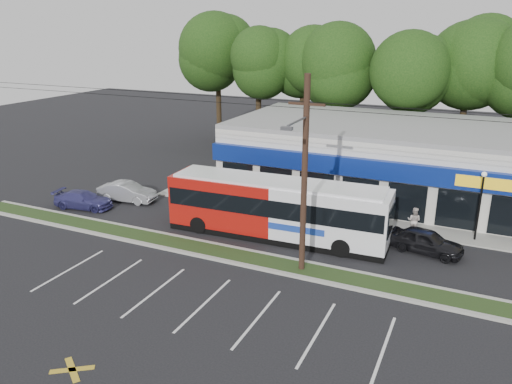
{
  "coord_description": "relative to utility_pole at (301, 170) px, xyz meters",
  "views": [
    {
      "loc": [
        10.61,
        -21.11,
        12.05
      ],
      "look_at": [
        -1.45,
        5.0,
        2.46
      ],
      "focal_mm": 35.0,
      "sensor_mm": 36.0,
      "label": 1
    }
  ],
  "objects": [
    {
      "name": "tree_line",
      "position": [
        1.17,
        25.07,
        3.0
      ],
      "size": [
        46.76,
        6.76,
        11.83
      ],
      "color": "black",
      "rests_on": "ground"
    },
    {
      "name": "car_blue",
      "position": [
        -16.8,
        2.57,
        -4.82
      ],
      "size": [
        4.35,
        2.36,
        1.2
      ],
      "primitive_type": "imported",
      "rotation": [
        0.0,
        0.0,
        1.74
      ],
      "color": "navy",
      "rests_on": "ground"
    },
    {
      "name": "car_dark",
      "position": [
        5.71,
        5.0,
        -4.72
      ],
      "size": [
        4.28,
        2.37,
        1.38
      ],
      "primitive_type": "imported",
      "rotation": [
        0.0,
        0.0,
        1.38
      ],
      "color": "black",
      "rests_on": "ground"
    },
    {
      "name": "strip_mall",
      "position": [
        2.67,
        14.99,
        -2.76
      ],
      "size": [
        25.0,
        12.55,
        5.3
      ],
      "color": "#BAB7AC",
      "rests_on": "ground"
    },
    {
      "name": "curb_south",
      "position": [
        -2.83,
        -0.78,
        -5.34
      ],
      "size": [
        40.0,
        0.25,
        0.14
      ],
      "primitive_type": "cube",
      "color": "#9E9E93",
      "rests_on": "ground"
    },
    {
      "name": "grass_strip",
      "position": [
        -2.83,
        0.07,
        -5.35
      ],
      "size": [
        40.0,
        1.6,
        0.12
      ],
      "primitive_type": "cube",
      "color": "#263716",
      "rests_on": "ground"
    },
    {
      "name": "metrobus",
      "position": [
        -2.69,
        3.57,
        -3.54
      ],
      "size": [
        13.3,
        3.38,
        3.54
      ],
      "rotation": [
        0.0,
        0.0,
        0.05
      ],
      "color": "#A6120C",
      "rests_on": "ground"
    },
    {
      "name": "ground",
      "position": [
        -2.83,
        -0.93,
        -5.41
      ],
      "size": [
        120.0,
        120.0,
        0.0
      ],
      "primitive_type": "plane",
      "color": "black",
      "rests_on": "ground"
    },
    {
      "name": "sidewalk",
      "position": [
        2.17,
        8.07,
        -5.36
      ],
      "size": [
        32.0,
        2.2,
        0.1
      ],
      "primitive_type": "cube",
      "color": "#9E9E93",
      "rests_on": "ground"
    },
    {
      "name": "curb_north",
      "position": [
        -2.83,
        0.92,
        -5.34
      ],
      "size": [
        40.0,
        0.25,
        0.14
      ],
      "primitive_type": "cube",
      "color": "#9E9E93",
      "rests_on": "ground"
    },
    {
      "name": "utility_pole",
      "position": [
        0.0,
        0.0,
        0.0
      ],
      "size": [
        50.0,
        2.77,
        10.0
      ],
      "color": "black",
      "rests_on": "ground"
    },
    {
      "name": "lamp_post",
      "position": [
        8.17,
        7.87,
        -2.74
      ],
      "size": [
        0.3,
        0.3,
        4.25
      ],
      "color": "black",
      "rests_on": "ground"
    },
    {
      "name": "car_silver",
      "position": [
        -14.95,
        4.99,
        -4.72
      ],
      "size": [
        4.37,
        2.02,
        1.39
      ],
      "primitive_type": "imported",
      "rotation": [
        0.0,
        0.0,
        1.71
      ],
      "color": "#97999E",
      "rests_on": "ground"
    },
    {
      "name": "pedestrian_a",
      "position": [
        -0.83,
        5.72,
        -4.63
      ],
      "size": [
        0.63,
        0.47,
        1.57
      ],
      "primitive_type": "imported",
      "rotation": [
        0.0,
        0.0,
        3.33
      ],
      "color": "white",
      "rests_on": "ground"
    },
    {
      "name": "pedestrian_b",
      "position": [
        4.69,
        7.55,
        -4.58
      ],
      "size": [
        0.89,
        0.74,
        1.67
      ],
      "primitive_type": "imported",
      "rotation": [
        0.0,
        0.0,
        2.99
      ],
      "color": "beige",
      "rests_on": "ground"
    }
  ]
}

